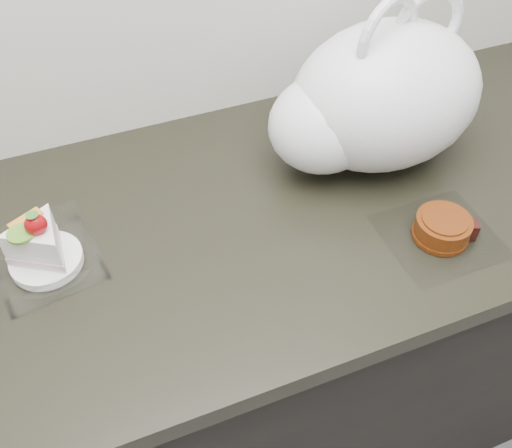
% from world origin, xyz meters
% --- Properties ---
extents(counter, '(2.04, 0.64, 0.90)m').
position_xyz_m(counter, '(0.00, 1.69, 0.45)').
color(counter, black).
rests_on(counter, ground).
extents(cake_tray, '(0.18, 0.18, 0.12)m').
position_xyz_m(cake_tray, '(-0.27, 1.70, 0.93)').
color(cake_tray, white).
rests_on(cake_tray, counter).
extents(mooncake_wrap, '(0.18, 0.17, 0.04)m').
position_xyz_m(mooncake_wrap, '(0.35, 1.52, 0.92)').
color(mooncake_wrap, white).
rests_on(mooncake_wrap, counter).
extents(plastic_bag, '(0.44, 0.34, 0.32)m').
position_xyz_m(plastic_bag, '(0.33, 1.75, 1.03)').
color(plastic_bag, white).
rests_on(plastic_bag, counter).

